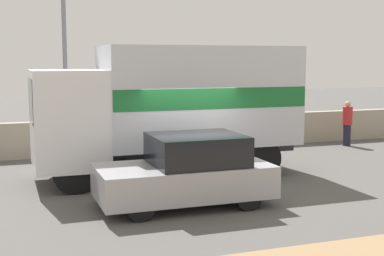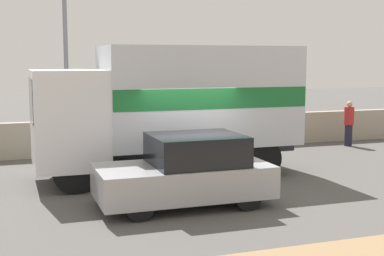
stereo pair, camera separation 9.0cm
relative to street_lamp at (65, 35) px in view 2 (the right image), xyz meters
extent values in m
plane|color=#514F4C|center=(2.52, -5.85, -3.99)|extent=(80.00, 80.00, 0.00)
cube|color=#A39984|center=(2.52, 0.58, -3.39)|extent=(60.00, 0.35, 1.19)
cylinder|color=slate|center=(0.00, 0.00, -0.67)|extent=(0.14, 0.14, 6.62)
cube|color=silver|center=(-0.35, -3.65, -2.27)|extent=(1.80, 2.32, 2.47)
cube|color=black|center=(-1.24, -3.65, -1.77)|extent=(0.06, 1.98, 1.09)
cube|color=#2D2D33|center=(3.18, -3.65, -3.22)|extent=(5.27, 1.31, 0.25)
cube|color=silver|center=(3.18, -3.65, -1.76)|extent=(5.27, 2.38, 2.67)
cube|color=#19662D|center=(3.18, -3.65, -1.76)|extent=(5.24, 2.40, 0.53)
cylinder|color=black|center=(-0.35, -4.64, -3.45)|extent=(1.08, 0.28, 1.08)
cylinder|color=black|center=(-0.35, -2.66, -3.45)|extent=(1.08, 0.28, 1.08)
cylinder|color=black|center=(4.63, -4.64, -3.45)|extent=(1.08, 0.28, 1.08)
cylinder|color=black|center=(4.63, -2.66, -3.45)|extent=(1.08, 0.28, 1.08)
cylinder|color=black|center=(3.58, -4.64, -3.45)|extent=(1.08, 0.28, 1.08)
cylinder|color=black|center=(3.58, -2.66, -3.45)|extent=(1.08, 0.28, 1.08)
cube|color=#9E9EA3|center=(1.78, -6.52, -3.42)|extent=(3.81, 1.86, 0.70)
cube|color=black|center=(2.08, -6.52, -2.74)|extent=(1.98, 1.72, 0.65)
cylinder|color=black|center=(0.60, -7.33, -3.69)|extent=(0.59, 0.20, 0.59)
cylinder|color=black|center=(0.60, -5.70, -3.69)|extent=(0.59, 0.20, 0.59)
cylinder|color=black|center=(2.96, -7.33, -3.69)|extent=(0.59, 0.20, 0.59)
cylinder|color=black|center=(2.96, -5.70, -3.69)|extent=(0.59, 0.20, 0.59)
cylinder|color=#1E1E2D|center=(10.19, -0.69, -3.59)|extent=(0.28, 0.28, 0.80)
cylinder|color=#B22626|center=(10.19, -0.69, -2.86)|extent=(0.37, 0.37, 0.66)
sphere|color=tan|center=(10.19, -0.69, -2.42)|extent=(0.22, 0.22, 0.22)
camera|label=1|loc=(-1.89, -17.44, -0.78)|focal=50.00mm
camera|label=2|loc=(-1.80, -17.47, -0.78)|focal=50.00mm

